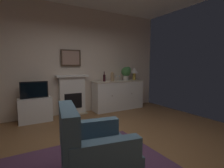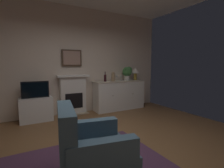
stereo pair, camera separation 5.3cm
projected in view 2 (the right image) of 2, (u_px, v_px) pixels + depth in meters
name	position (u px, v px, depth m)	size (l,w,h in m)	color
ground_plane	(116.00, 152.00, 2.76)	(5.76, 4.99, 0.10)	brown
wall_rear	(72.00, 61.00, 4.73)	(5.76, 0.06, 2.98)	beige
fireplace_unit	(73.00, 95.00, 4.71)	(0.87, 0.30, 1.10)	white
framed_picture	(72.00, 58.00, 4.64)	(0.55, 0.04, 0.45)	#473323
sideboard_cabinet	(119.00, 95.00, 5.24)	(1.63, 0.49, 0.90)	white
table_lamp	(135.00, 71.00, 5.45)	(0.26, 0.26, 0.40)	#B79338
wine_bottle	(105.00, 78.00, 4.96)	(0.08, 0.08, 0.29)	#331419
wine_glass_left	(117.00, 77.00, 5.14)	(0.07, 0.07, 0.16)	silver
wine_glass_center	(121.00, 77.00, 5.17)	(0.07, 0.07, 0.16)	silver
vase_decorative	(113.00, 77.00, 5.01)	(0.11, 0.11, 0.28)	#9E7F5B
tv_cabinet	(36.00, 109.00, 4.13)	(0.75, 0.42, 0.58)	white
tv_set	(35.00, 90.00, 4.05)	(0.62, 0.07, 0.40)	black
potted_plant_small	(127.00, 72.00, 5.36)	(0.30, 0.30, 0.43)	beige
armchair	(90.00, 151.00, 1.94)	(0.93, 0.90, 0.92)	#3F596B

